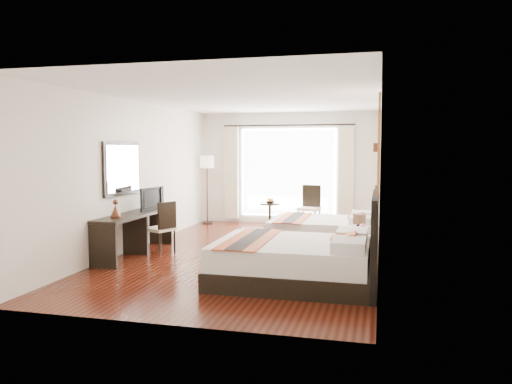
% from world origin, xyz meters
% --- Properties ---
extents(floor, '(4.50, 7.50, 0.01)m').
position_xyz_m(floor, '(0.00, 0.00, -0.01)').
color(floor, '#340E09').
rests_on(floor, ground).
extents(ceiling, '(4.50, 7.50, 0.02)m').
position_xyz_m(ceiling, '(0.00, 0.00, 2.79)').
color(ceiling, white).
rests_on(ceiling, wall_headboard).
extents(wall_headboard, '(0.01, 7.50, 2.80)m').
position_xyz_m(wall_headboard, '(2.25, 0.00, 1.40)').
color(wall_headboard, silver).
rests_on(wall_headboard, floor).
extents(wall_desk, '(0.01, 7.50, 2.80)m').
position_xyz_m(wall_desk, '(-2.25, 0.00, 1.40)').
color(wall_desk, silver).
rests_on(wall_desk, floor).
extents(wall_window, '(4.50, 0.01, 2.80)m').
position_xyz_m(wall_window, '(0.00, 3.75, 1.40)').
color(wall_window, silver).
rests_on(wall_window, floor).
extents(wall_entry, '(4.50, 0.01, 2.80)m').
position_xyz_m(wall_entry, '(0.00, -3.75, 1.40)').
color(wall_entry, silver).
rests_on(wall_entry, floor).
extents(window_glass, '(2.40, 0.02, 2.20)m').
position_xyz_m(window_glass, '(0.00, 3.73, 1.30)').
color(window_glass, white).
rests_on(window_glass, wall_window).
extents(sheer_curtain, '(2.30, 0.02, 2.10)m').
position_xyz_m(sheer_curtain, '(0.00, 3.67, 1.30)').
color(sheer_curtain, white).
rests_on(sheer_curtain, wall_window).
extents(drape_left, '(0.35, 0.14, 2.35)m').
position_xyz_m(drape_left, '(-1.45, 3.63, 1.28)').
color(drape_left, beige).
rests_on(drape_left, floor).
extents(drape_right, '(0.35, 0.14, 2.35)m').
position_xyz_m(drape_right, '(1.45, 3.63, 1.28)').
color(drape_right, beige).
rests_on(drape_right, floor).
extents(art_panel_near, '(0.03, 0.50, 1.35)m').
position_xyz_m(art_panel_near, '(2.23, -1.71, 1.95)').
color(art_panel_near, '#9A3B16').
rests_on(art_panel_near, wall_headboard).
extents(art_panel_far, '(0.03, 0.50, 1.35)m').
position_xyz_m(art_panel_far, '(2.23, 1.05, 1.95)').
color(art_panel_far, '#9A3B16').
rests_on(art_panel_far, wall_headboard).
extents(wall_sconce, '(0.10, 0.14, 0.14)m').
position_xyz_m(wall_sconce, '(2.19, -0.46, 1.92)').
color(wall_sconce, '#472619').
rests_on(wall_sconce, wall_headboard).
extents(mirror_frame, '(0.04, 1.25, 0.95)m').
position_xyz_m(mirror_frame, '(-2.22, -0.56, 1.55)').
color(mirror_frame, black).
rests_on(mirror_frame, wall_desk).
extents(mirror_glass, '(0.01, 1.12, 0.82)m').
position_xyz_m(mirror_glass, '(-2.19, -0.56, 1.55)').
color(mirror_glass, white).
rests_on(mirror_glass, mirror_frame).
extents(bed_near, '(2.28, 1.78, 1.29)m').
position_xyz_m(bed_near, '(1.17, -1.71, 0.33)').
color(bed_near, black).
rests_on(bed_near, floor).
extents(bed_far, '(2.06, 1.61, 1.16)m').
position_xyz_m(bed_far, '(1.27, 1.05, 0.30)').
color(bed_far, black).
rests_on(bed_far, floor).
extents(nightstand, '(0.39, 0.48, 0.46)m').
position_xyz_m(nightstand, '(1.98, -0.46, 0.23)').
color(nightstand, black).
rests_on(nightstand, floor).
extents(table_lamp, '(0.21, 0.21, 0.33)m').
position_xyz_m(table_lamp, '(1.94, -0.35, 0.73)').
color(table_lamp, black).
rests_on(table_lamp, nightstand).
extents(vase, '(0.17, 0.17, 0.14)m').
position_xyz_m(vase, '(2.00, -0.56, 0.57)').
color(vase, black).
rests_on(vase, nightstand).
extents(console_desk, '(0.50, 2.20, 0.76)m').
position_xyz_m(console_desk, '(-1.99, -0.56, 0.38)').
color(console_desk, black).
rests_on(console_desk, floor).
extents(television, '(0.19, 0.74, 0.42)m').
position_xyz_m(television, '(-1.97, -0.04, 0.97)').
color(television, black).
rests_on(television, console_desk).
extents(bronze_figurine, '(0.20, 0.20, 0.27)m').
position_xyz_m(bronze_figurine, '(-1.99, -1.22, 0.89)').
color(bronze_figurine, '#472619').
rests_on(bronze_figurine, console_desk).
extents(desk_chair, '(0.58, 0.58, 0.95)m').
position_xyz_m(desk_chair, '(-1.62, -0.30, 0.29)').
color(desk_chair, beige).
rests_on(desk_chair, floor).
extents(floor_lamp, '(0.35, 0.35, 1.72)m').
position_xyz_m(floor_lamp, '(-1.99, 3.29, 1.46)').
color(floor_lamp, black).
rests_on(floor_lamp, floor).
extents(side_table, '(0.50, 0.50, 0.57)m').
position_xyz_m(side_table, '(-0.35, 3.22, 0.29)').
color(side_table, black).
rests_on(side_table, floor).
extents(fruit_bowl, '(0.27, 0.27, 0.06)m').
position_xyz_m(fruit_bowl, '(-0.34, 3.20, 0.60)').
color(fruit_bowl, '#49291A').
rests_on(fruit_bowl, side_table).
extents(window_chair, '(0.54, 0.54, 1.03)m').
position_xyz_m(window_chair, '(0.63, 3.11, 0.31)').
color(window_chair, beige).
rests_on(window_chair, floor).
extents(jute_rug, '(1.42, 1.22, 0.01)m').
position_xyz_m(jute_rug, '(0.15, 2.52, 0.01)').
color(jute_rug, tan).
rests_on(jute_rug, floor).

